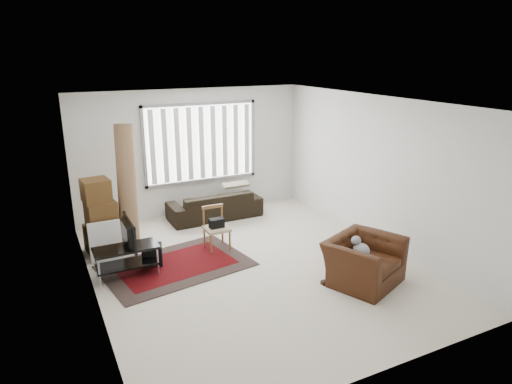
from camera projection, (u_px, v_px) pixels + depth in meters
room at (242, 157)px, 7.55m from camera, size 6.00×6.02×2.71m
persian_rug at (176, 265)px, 7.61m from camera, size 2.54×1.90×0.02m
tv_stand at (126, 255)px, 7.18m from camera, size 0.99×0.45×0.50m
tv at (124, 233)px, 7.07m from camera, size 0.10×0.80×0.46m
subwoofer at (152, 255)px, 7.61m from camera, size 0.40×0.40×0.32m
moving_boxes at (100, 218)px, 8.02m from camera, size 0.60×0.56×1.33m
white_flatpack at (106, 241)px, 7.74m from camera, size 0.54×0.19×0.69m
rolled_rug at (127, 187)px, 8.08m from camera, size 0.55×0.91×2.24m
sofa at (215, 201)px, 9.72m from camera, size 1.97×0.86×0.76m
side_chair at (216, 226)px, 8.17m from camera, size 0.42×0.42×0.78m
armchair at (364, 258)px, 6.97m from camera, size 1.38×1.31×0.81m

